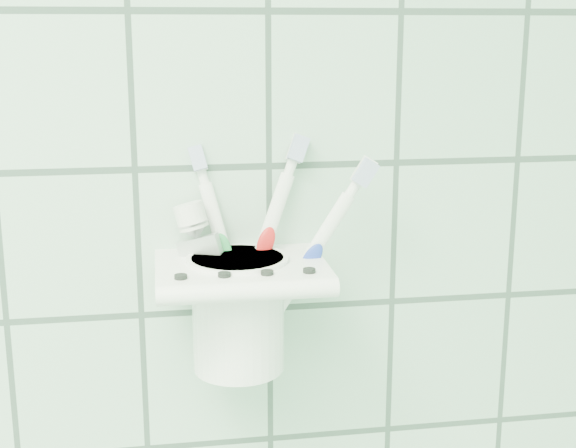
# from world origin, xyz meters

# --- Properties ---
(holder_bracket) EXTENTS (0.14, 0.11, 0.04)m
(holder_bracket) POSITION_xyz_m (0.64, 1.15, 1.30)
(holder_bracket) COLOR white
(holder_bracket) RESTS_ON wall_back
(cup) EXTENTS (0.08, 0.08, 0.10)m
(cup) POSITION_xyz_m (0.64, 1.16, 1.27)
(cup) COLOR white
(cup) RESTS_ON holder_bracket
(toothbrush_pink) EXTENTS (0.05, 0.05, 0.18)m
(toothbrush_pink) POSITION_xyz_m (0.65, 1.16, 1.32)
(toothbrush_pink) COLOR white
(toothbrush_pink) RESTS_ON cup
(toothbrush_blue) EXTENTS (0.07, 0.04, 0.19)m
(toothbrush_blue) POSITION_xyz_m (0.63, 1.16, 1.32)
(toothbrush_blue) COLOR white
(toothbrush_blue) RESTS_ON cup
(toothbrush_orange) EXTENTS (0.09, 0.02, 0.18)m
(toothbrush_orange) POSITION_xyz_m (0.65, 1.16, 1.32)
(toothbrush_orange) COLOR white
(toothbrush_orange) RESTS_ON cup
(toothpaste_tube) EXTENTS (0.06, 0.04, 0.14)m
(toothpaste_tube) POSITION_xyz_m (0.63, 1.16, 1.30)
(toothpaste_tube) COLOR silver
(toothpaste_tube) RESTS_ON cup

